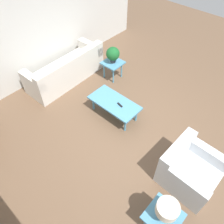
% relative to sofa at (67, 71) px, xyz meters
% --- Properties ---
extents(ground_plane, '(14.00, 14.00, 0.00)m').
position_rel_sofa_xyz_m(ground_plane, '(-2.33, 0.21, -0.31)').
color(ground_plane, brown).
extents(wall_right, '(0.12, 7.20, 2.70)m').
position_rel_sofa_xyz_m(wall_right, '(0.73, 0.21, 1.04)').
color(wall_right, silver).
rests_on(wall_right, ground_plane).
extents(sofa, '(0.88, 2.22, 0.83)m').
position_rel_sofa_xyz_m(sofa, '(0.00, 0.00, 0.00)').
color(sofa, silver).
rests_on(sofa, ground_plane).
extents(armchair, '(0.94, 0.95, 0.79)m').
position_rel_sofa_xyz_m(armchair, '(-3.92, 0.41, -0.00)').
color(armchair, silver).
rests_on(armchair, ground_plane).
extents(coffee_table, '(1.19, 0.59, 0.42)m').
position_rel_sofa_xyz_m(coffee_table, '(-1.84, 0.11, 0.06)').
color(coffee_table, teal).
rests_on(coffee_table, ground_plane).
extents(side_table_plant, '(0.51, 0.51, 0.50)m').
position_rel_sofa_xyz_m(side_table_plant, '(-0.85, -0.94, 0.11)').
color(side_table_plant, teal).
rests_on(side_table_plant, ground_plane).
extents(side_table_lamp, '(0.51, 0.51, 0.50)m').
position_rel_sofa_xyz_m(side_table_lamp, '(-4.03, 1.46, 0.11)').
color(side_table_lamp, teal).
rests_on(side_table_lamp, ground_plane).
extents(potted_plant, '(0.36, 0.36, 0.44)m').
position_rel_sofa_xyz_m(potted_plant, '(-0.85, -0.94, 0.44)').
color(potted_plant, '#333338').
rests_on(potted_plant, side_table_plant).
extents(table_lamp, '(0.33, 0.33, 0.38)m').
position_rel_sofa_xyz_m(table_lamp, '(-4.03, 1.46, 0.46)').
color(table_lamp, '#333333').
rests_on(table_lamp, side_table_lamp).
extents(remote_control, '(0.16, 0.07, 0.02)m').
position_rel_sofa_xyz_m(remote_control, '(-1.99, 0.10, 0.12)').
color(remote_control, black).
rests_on(remote_control, coffee_table).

